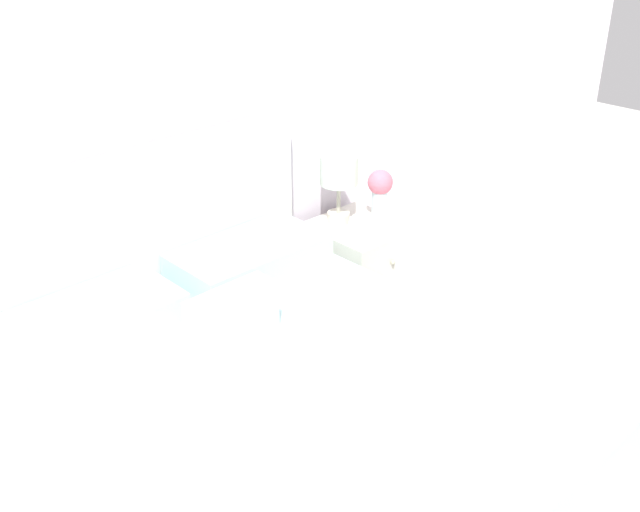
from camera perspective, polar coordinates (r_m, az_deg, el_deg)
The scene contains 7 objects.
ground_plane at distance 3.59m, azimuth -12.32°, elevation -9.70°, with size 12.00×12.00×0.00m, color silver.
wall_back at distance 3.08m, azimuth -15.43°, elevation 10.79°, with size 8.00×0.06×2.60m.
bed at distance 2.83m, azimuth -3.04°, elevation -12.74°, with size 1.62×1.91×1.15m.
nightstand at distance 3.85m, azimuth 2.90°, elevation -1.41°, with size 0.42×0.46×0.56m.
table_lamp at distance 3.66m, azimuth 1.45°, elevation 6.11°, with size 0.19×0.19×0.35m.
flower_vase at distance 3.75m, azimuth 4.61°, elevation 5.09°, with size 0.13×0.13×0.26m.
teacup at distance 3.61m, azimuth 2.82°, elevation 2.08°, with size 0.13×0.13×0.07m.
Camera 1 is at (-1.39, -2.55, 2.11)m, focal length 42.00 mm.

